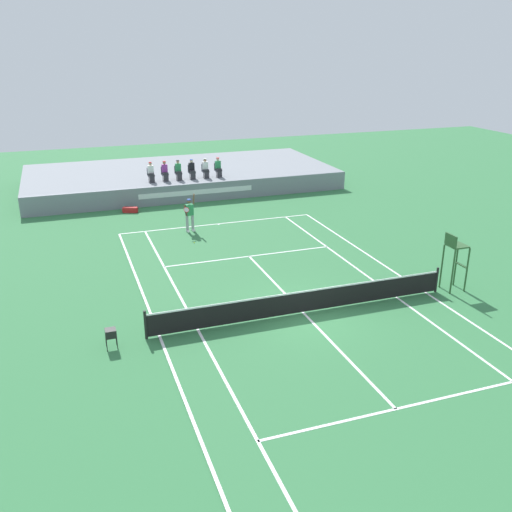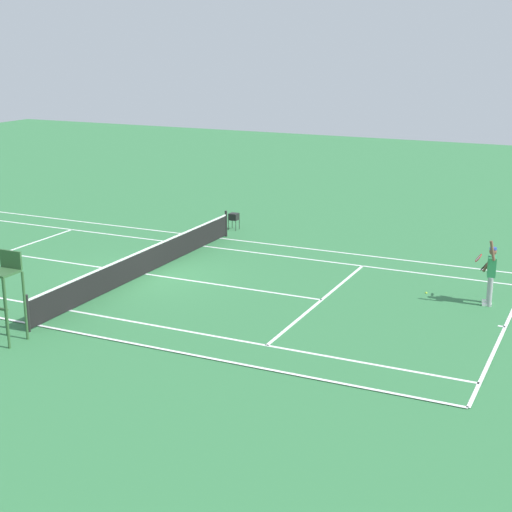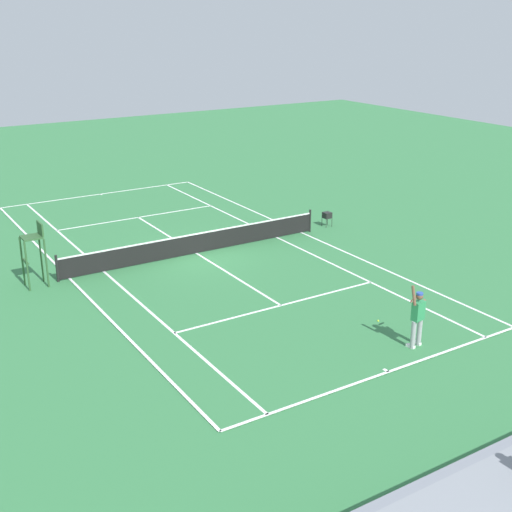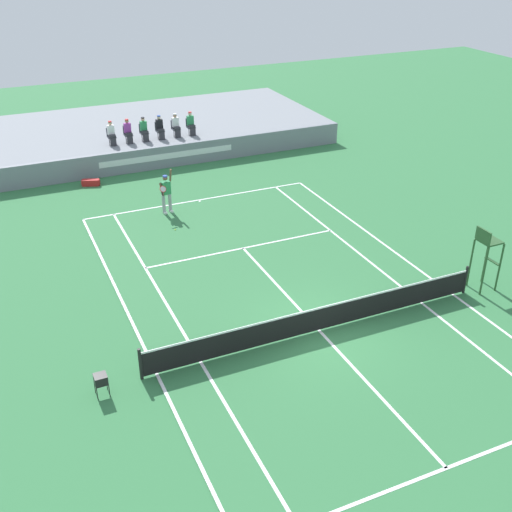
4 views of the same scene
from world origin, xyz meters
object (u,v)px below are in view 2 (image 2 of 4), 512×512
Objects in this scene: ball_hopper at (234,216)px; umpire_chair at (5,285)px; tennis_player at (491,274)px; tennis_ball at (426,293)px.

umpire_chair is at bearing 1.01° from ball_hopper.
tennis_player is 30.63× the size of tennis_ball.
umpire_chair is (8.71, -9.18, 1.52)m from tennis_ball.
tennis_ball is 12.74m from umpire_chair.
ball_hopper is at bearing -118.48° from tennis_ball.
tennis_player is 0.85× the size of umpire_chair.
tennis_player reaches higher than ball_hopper.
tennis_ball is 0.10× the size of ball_hopper.
tennis_player is 2.19m from tennis_ball.
ball_hopper is at bearing -115.22° from tennis_player.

